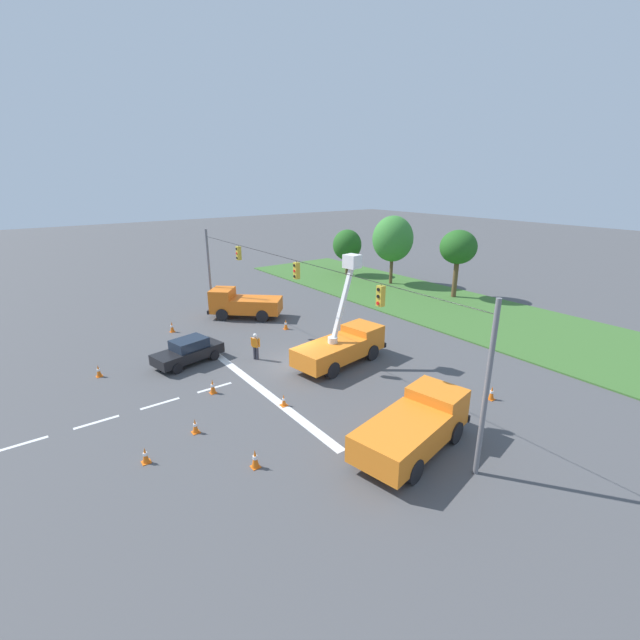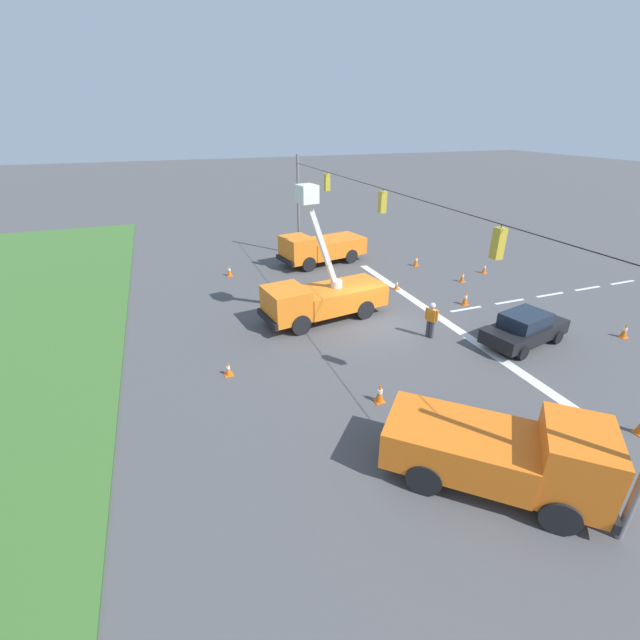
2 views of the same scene
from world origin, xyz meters
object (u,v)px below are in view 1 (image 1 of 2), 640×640
Objects in this scene: traffic_cone_mid_left at (492,393)px; tree_west at (393,239)px; utility_truck_bucket_lift at (342,344)px; utility_truck_support_near at (415,426)px; traffic_cone_far_left at (99,371)px; traffic_cone_foreground_right at (213,386)px; traffic_cone_near_bucket at (286,324)px; traffic_cone_foreground_left at (172,327)px; tree_centre at (458,248)px; utility_truck_support_far at (243,304)px; traffic_cone_lane_edge_a at (255,459)px; traffic_cone_lane_edge_b at (284,400)px; road_worker at (256,345)px; traffic_cone_mid_right at (366,326)px; sedan_black at (188,351)px; traffic_cone_centre_line at (145,455)px; tree_far_west at (347,245)px; traffic_cone_far_right at (195,426)px.

tree_west is at bearing 146.44° from traffic_cone_mid_left.
utility_truck_support_near is at bearing -20.13° from utility_truck_bucket_lift.
traffic_cone_foreground_right is at bearing 37.81° from traffic_cone_far_left.
traffic_cone_foreground_left is at bearing -122.13° from traffic_cone_near_bucket.
tree_centre is 20.76m from utility_truck_support_far.
traffic_cone_mid_left is at bearing 21.93° from utility_truck_bucket_lift.
traffic_cone_lane_edge_a is at bearing -54.73° from tree_west.
traffic_cone_lane_edge_b is at bearing -71.95° from tree_centre.
road_worker is at bearing -66.52° from tree_west.
traffic_cone_foreground_right reaches higher than traffic_cone_mid_right.
utility_truck_support_far is (-12.16, -0.77, -0.10)m from utility_truck_bucket_lift.
sedan_black is at bearing -126.57° from utility_truck_bucket_lift.
traffic_cone_mid_left is at bearing 10.19° from traffic_cone_near_bucket.
utility_truck_support_near reaches higher than traffic_cone_lane_edge_a.
traffic_cone_far_left is at bearing -78.48° from tree_west.
sedan_black reaches higher than traffic_cone_centre_line.
utility_truck_support_near is at bearing -43.47° from tree_west.
tree_centre is 26.40m from utility_truck_support_near.
traffic_cone_lane_edge_b is (15.54, -23.41, -4.64)m from tree_west.
traffic_cone_mid_left is (27.81, -13.24, -3.25)m from tree_far_west.
tree_west is 33.31m from traffic_cone_lane_edge_a.
utility_truck_support_far is 3.33× the size of road_worker.
sedan_black is at bearing -166.41° from traffic_cone_lane_edge_b.
traffic_cone_lane_edge_b is (7.94, -24.37, -4.57)m from tree_centre.
traffic_cone_foreground_right is 1.27× the size of traffic_cone_lane_edge_b.
tree_west reaches higher than traffic_cone_centre_line.
traffic_cone_mid_right is 16.82m from traffic_cone_far_right.
utility_truck_support_far is 8.28× the size of traffic_cone_centre_line.
traffic_cone_foreground_right reaches higher than traffic_cone_lane_edge_b.
traffic_cone_near_bucket is at bearing 128.11° from traffic_cone_centre_line.
tree_west is at bearing 93.11° from utility_truck_support_far.
road_worker is at bearing -176.02° from utility_truck_support_near.
utility_truck_support_near is at bearing 31.12° from traffic_cone_far_left.
road_worker is 2.17× the size of traffic_cone_foreground_left.
utility_truck_support_far is 19.35m from traffic_cone_centre_line.
traffic_cone_mid_right is 0.84× the size of traffic_cone_far_left.
traffic_cone_far_left reaches higher than traffic_cone_lane_edge_b.
utility_truck_bucket_lift reaches higher than traffic_cone_foreground_right.
road_worker is 9.27m from traffic_cone_far_left.
traffic_cone_centre_line is (15.03, -6.04, -0.06)m from traffic_cone_foreground_left.
tree_far_west reaches higher than traffic_cone_foreground_right.
traffic_cone_lane_edge_a reaches higher than traffic_cone_mid_left.
tree_centre is 8.03× the size of traffic_cone_lane_edge_a.
traffic_cone_far_right is at bearing -133.54° from utility_truck_support_near.
utility_truck_bucket_lift is at bearing 61.42° from traffic_cone_far_left.
traffic_cone_mid_left is at bearing 11.38° from utility_truck_support_far.
utility_truck_support_near is at bearing -85.65° from traffic_cone_mid_left.
utility_truck_support_near is 6.66m from traffic_cone_mid_left.
traffic_cone_foreground_right is at bearing -64.87° from tree_west.
utility_truck_bucket_lift is 8.41× the size of traffic_cone_near_bucket.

